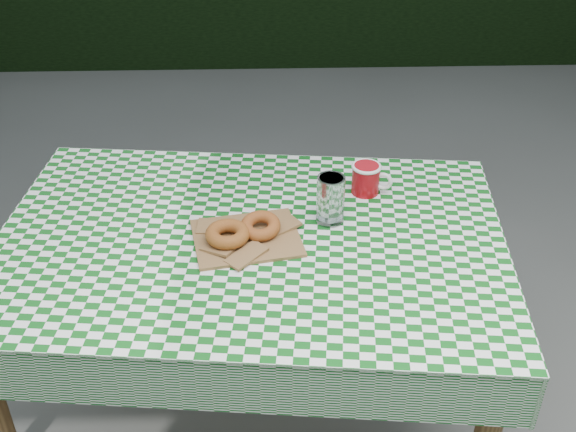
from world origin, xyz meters
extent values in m
plane|color=#585852|center=(0.00, 0.00, 0.00)|extent=(60.00, 60.00, 0.00)
cube|color=brown|center=(-0.04, -0.11, 0.38)|extent=(1.35, 0.97, 0.75)
cube|color=#0C5315|center=(-0.04, -0.11, 0.75)|extent=(1.37, 0.99, 0.01)
cube|color=olive|center=(-0.05, -0.12, 0.76)|extent=(0.30, 0.26, 0.01)
torus|color=#9D5720|center=(-0.09, -0.13, 0.79)|extent=(0.13, 0.13, 0.03)
torus|color=#96491F|center=(-0.01, -0.10, 0.79)|extent=(0.13, 0.13, 0.03)
cylinder|color=silver|center=(0.17, -0.04, 0.82)|extent=(0.07, 0.07, 0.13)
camera|label=1|loc=(0.01, -1.56, 1.80)|focal=43.98mm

